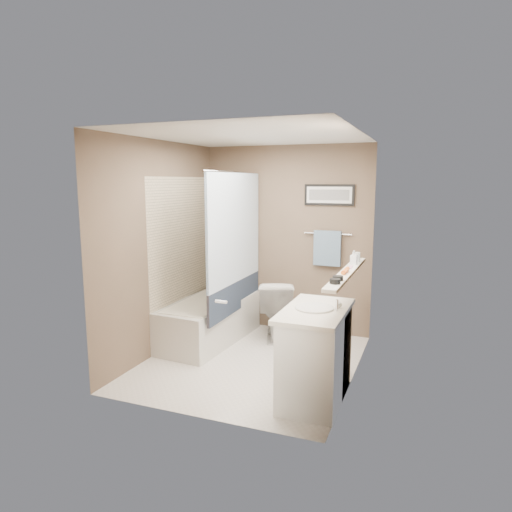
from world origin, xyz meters
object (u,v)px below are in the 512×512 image
at_px(toilet, 276,309).
at_px(candle_bowl_far, 338,278).
at_px(hair_brush_front, 345,271).
at_px(vanity, 315,356).
at_px(soap_bottle, 354,257).
at_px(glass_jar, 356,257).
at_px(bathtub, 208,321).
at_px(candle_bowl_near, 335,281).

bearing_deg(toilet, candle_bowl_far, 106.79).
bearing_deg(hair_brush_front, vanity, -119.78).
bearing_deg(soap_bottle, glass_jar, 90.00).
xyz_separation_m(hair_brush_front, soap_bottle, (0.00, 0.47, 0.05)).
relative_size(vanity, soap_bottle, 6.41).
xyz_separation_m(toilet, hair_brush_front, (1.04, -1.10, 0.76)).
bearing_deg(glass_jar, hair_brush_front, -90.00).
bearing_deg(toilet, bathtub, 9.77).
bearing_deg(bathtub, glass_jar, 2.26).
height_order(candle_bowl_near, candle_bowl_far, same).
distance_m(candle_bowl_far, soap_bottle, 0.82).
bearing_deg(glass_jar, toilet, 155.58).
relative_size(toilet, vanity, 0.83).
distance_m(candle_bowl_far, hair_brush_front, 0.35).
height_order(bathtub, vanity, vanity).
xyz_separation_m(toilet, soap_bottle, (1.04, -0.63, 0.81)).
xyz_separation_m(bathtub, toilet, (0.75, 0.41, 0.12)).
bearing_deg(glass_jar, soap_bottle, -90.00).
xyz_separation_m(bathtub, candle_bowl_near, (1.79, -1.16, 0.89)).
bearing_deg(vanity, bathtub, 146.62).
bearing_deg(candle_bowl_far, bathtub, 149.76).
bearing_deg(candle_bowl_far, toilet, 125.67).
bearing_deg(vanity, candle_bowl_near, -39.11).
distance_m(hair_brush_front, glass_jar, 0.63).
height_order(vanity, soap_bottle, soap_bottle).
bearing_deg(soap_bottle, toilet, 148.91).
height_order(hair_brush_front, soap_bottle, soap_bottle).
bearing_deg(hair_brush_front, candle_bowl_near, -90.00).
bearing_deg(bathtub, vanity, -28.12).
relative_size(bathtub, hair_brush_front, 6.82).
bearing_deg(candle_bowl_near, glass_jar, 90.00).
bearing_deg(candle_bowl_near, hair_brush_front, 90.00).
bearing_deg(vanity, soap_bottle, 76.02).
distance_m(bathtub, glass_jar, 2.01).
bearing_deg(candle_bowl_near, bathtub, 146.92).
bearing_deg(soap_bottle, candle_bowl_near, -90.00).
height_order(bathtub, candle_bowl_far, candle_bowl_far).
bearing_deg(bathtub, soap_bottle, -2.68).
bearing_deg(candle_bowl_far, hair_brush_front, 90.00).
bearing_deg(glass_jar, bathtub, 177.93).
relative_size(bathtub, toilet, 2.01).
distance_m(bathtub, candle_bowl_near, 2.31).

